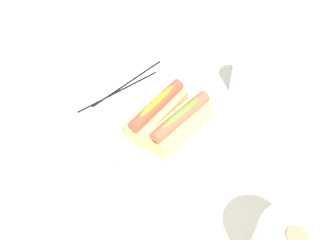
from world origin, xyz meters
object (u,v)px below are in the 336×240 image
chopstick_near (119,91)px  chopstick_far (127,83)px  serving_bowl (168,131)px  hotdog_back (179,124)px  napkin_box (86,207)px  water_glass (246,77)px  hotdog_front (157,111)px

chopstick_near → chopstick_far: bearing=-160.9°
serving_bowl → hotdog_back: bearing=109.1°
napkin_box → chopstick_far: 0.38m
serving_bowl → water_glass: size_ratio=3.04×
serving_bowl → water_glass: 0.23m
hotdog_back → water_glass: size_ratio=1.75×
hotdog_front → chopstick_far: (-0.02, -0.16, -0.06)m
serving_bowl → hotdog_front: bearing=-70.9°
hotdog_front → chopstick_far: size_ratio=0.72×
hotdog_front → water_glass: hotdog_front is taller
napkin_box → chopstick_near: (-0.21, -0.27, -0.07)m
hotdog_front → napkin_box: 0.25m
serving_bowl → hotdog_front: 0.05m
water_glass → chopstick_far: water_glass is taller
hotdog_back → chopstick_near: hotdog_back is taller
serving_bowl → chopstick_far: size_ratio=1.25×
water_glass → chopstick_far: (0.22, -0.18, -0.04)m
water_glass → chopstick_far: size_ratio=0.41×
water_glass → chopstick_near: bearing=-33.8°
hotdog_back → chopstick_far: hotdog_back is taller
water_glass → napkin_box: 0.47m
hotdog_back → napkin_box: 0.25m
hotdog_back → water_glass: bearing=-170.0°
hotdog_back → napkin_box: size_ratio=1.05×
hotdog_front → water_glass: (-0.24, 0.01, -0.02)m
napkin_box → chopstick_far: bearing=-145.0°
hotdog_back → napkin_box: napkin_box is taller
hotdog_front → chopstick_near: size_ratio=0.72×
chopstick_far → hotdog_front: bearing=72.3°
hotdog_front → napkin_box: bearing=28.5°
hotdog_front → water_glass: 0.24m
napkin_box → chopstick_near: size_ratio=0.68×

